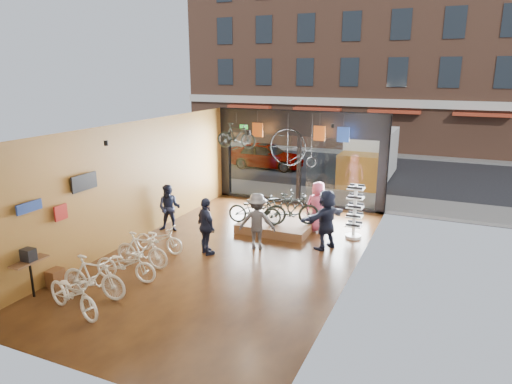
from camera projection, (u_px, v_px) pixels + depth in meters
The scene contains 34 objects.
ground_plane at pixel (234, 256), 13.58m from camera, with size 7.00×12.00×0.04m, color black.
ceiling at pixel (232, 127), 12.59m from camera, with size 7.00×12.00×0.04m, color black.
wall_left at pixel (134, 182), 14.45m from camera, with size 0.04×12.00×3.80m, color olive.
wall_right at pixel (355, 208), 11.72m from camera, with size 0.04×12.00×3.80m, color beige.
wall_back at pixel (75, 279), 7.76m from camera, with size 7.00×0.04×3.80m, color beige.
storefront at pixel (299, 158), 18.39m from camera, with size 7.00×0.26×3.80m, color black, non-canonical shape.
exit_sign at pixel (244, 127), 18.92m from camera, with size 0.35×0.06×0.18m, color #198C26.
street_road at pixel (347, 164), 26.85m from camera, with size 30.00×18.00×0.02m, color black.
sidewalk_near at pixel (307, 195), 19.93m from camera, with size 30.00×2.40×0.12m, color slate.
sidewalk_far at pixel (360, 152), 30.37m from camera, with size 30.00×2.00×0.12m, color slate.
opposite_building at pixel (374, 44), 30.79m from camera, with size 26.00×5.00×14.00m, color brown.
street_car at pixel (266, 155), 25.53m from camera, with size 1.71×4.26×1.45m, color gray.
box_truck at pixel (368, 157), 22.26m from camera, with size 2.04×6.11×2.41m, color silver, non-canonical shape.
floor_bike_0 at pixel (73, 294), 10.22m from camera, with size 0.64×1.84×0.97m, color silver.
floor_bike_1 at pixel (94, 277), 10.93m from camera, with size 0.50×1.76×1.06m, color silver.
floor_bike_2 at pixel (126, 264), 11.85m from camera, with size 0.60×1.72×0.90m, color silver.
floor_bike_3 at pixel (142, 250), 12.66m from camera, with size 0.47×1.66×1.00m, color silver.
floor_bike_4 at pixel (159, 239), 13.70m from camera, with size 0.56×1.60×0.84m, color silver.
display_platform at pixel (277, 226), 15.67m from camera, with size 2.40×1.80×0.30m, color brown.
display_bike_left at pixel (255, 210), 15.30m from camera, with size 0.64×1.85×0.97m, color black.
display_bike_mid at pixel (292, 209), 15.19m from camera, with size 0.51×1.81×1.09m, color black.
display_bike_right at pixel (279, 204), 16.15m from camera, with size 0.60×1.72×0.90m, color black.
customer_1 at pixel (169, 208), 15.44m from camera, with size 0.79×0.61×1.62m, color #161C33.
customer_2 at pixel (206, 226), 13.45m from camera, with size 1.02×0.42×1.74m, color #161C33.
customer_3 at pixel (257, 221), 13.88m from camera, with size 1.13×0.65×1.74m, color #3F3F44.
customer_4 at pixel (318, 207), 15.38m from camera, with size 0.85×0.55×1.73m, color #CC4C72.
customer_5 at pixel (326, 219), 13.88m from camera, with size 1.73×0.55×1.87m, color #161C33.
sunglasses_rack at pixel (355, 212), 14.76m from camera, with size 0.53×0.43×1.79m, color white, non-canonical shape.
wall_merch at pixel (51, 236), 11.46m from camera, with size 0.40×2.40×2.60m, color navy, non-canonical shape.
penny_farthing at pixel (295, 149), 16.88m from camera, with size 1.75×0.06×1.40m, color black, non-canonical shape.
hung_bike at pixel (236, 136), 17.29m from camera, with size 0.45×1.58×0.95m, color black.
jersey_left at pixel (258, 130), 17.97m from camera, with size 0.45×0.03×0.55m, color #CC5919.
jersey_mid at pixel (319, 133), 16.99m from camera, with size 0.45×0.03×0.55m, color #CC5919.
jersey_right at pixel (343, 135), 16.64m from camera, with size 0.45×0.03×0.55m, color #1E3F99.
Camera 1 is at (5.68, -11.30, 5.33)m, focal length 32.00 mm.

